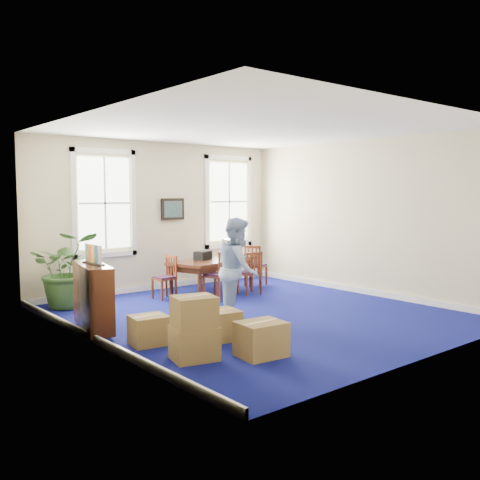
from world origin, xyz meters
TOP-DOWN VIEW (x-y plane):
  - floor at (0.00, 0.00)m, footprint 6.50×6.50m
  - ceiling at (0.00, 0.00)m, footprint 6.50×6.50m
  - wall_back at (0.00, 3.25)m, footprint 6.50×0.00m
  - wall_front at (0.00, -3.25)m, footprint 6.50×0.00m
  - wall_left at (-3.00, 0.00)m, footprint 0.00×6.50m
  - wall_right at (3.00, 0.00)m, footprint 0.00×6.50m
  - baseboard_back at (0.00, 3.22)m, footprint 6.00×0.04m
  - baseboard_left at (-2.97, 0.00)m, footprint 0.04×6.50m
  - baseboard_right at (2.97, 0.00)m, footprint 0.04×6.50m
  - window_left at (-1.30, 3.23)m, footprint 1.40×0.12m
  - window_right at (1.90, 3.23)m, footprint 1.40×0.12m
  - wall_picture at (0.30, 3.20)m, footprint 0.58×0.06m
  - conference_table at (0.67, 2.20)m, footprint 2.24×1.49m
  - crt_tv at (1.28, 2.25)m, footprint 0.57×0.60m
  - game_console at (1.56, 2.20)m, footprint 0.18×0.21m
  - equipment_bag at (0.44, 2.25)m, footprint 0.43×0.36m
  - chair_near_left at (0.25, 1.50)m, footprint 0.54×0.54m
  - chair_near_right at (1.09, 1.50)m, footprint 0.45×0.45m
  - chair_end_left at (-0.55, 2.20)m, footprint 0.40×0.40m
  - chair_end_right at (1.88, 2.20)m, footprint 0.55×0.55m
  - man at (-0.57, -0.16)m, footprint 1.02×1.06m
  - credenza at (-2.73, 0.63)m, footprint 0.61×1.30m
  - brochure_rack at (-2.72, 0.63)m, footprint 0.20×0.72m
  - potted_plant at (-2.33, 2.61)m, footprint 1.59×1.50m
  - cardboard_boxes at (-2.09, -1.32)m, footprint 1.70×1.70m

SIDE VIEW (x-z plane):
  - floor at x=0.00m, z-range 0.00..0.00m
  - baseboard_back at x=0.00m, z-range 0.00..0.12m
  - baseboard_left at x=-2.97m, z-range 0.00..0.12m
  - baseboard_right at x=2.97m, z-range 0.00..0.12m
  - conference_table at x=0.67m, z-range 0.00..0.70m
  - chair_end_left at x=-0.55m, z-range 0.00..0.85m
  - cardboard_boxes at x=-2.09m, z-range 0.00..0.85m
  - chair_near_right at x=1.09m, z-range 0.00..0.90m
  - chair_end_right at x=1.88m, z-range 0.00..0.93m
  - chair_near_left at x=0.25m, z-range 0.00..0.98m
  - credenza at x=-2.73m, z-range 0.00..0.98m
  - potted_plant at x=-2.33m, z-range 0.00..1.41m
  - game_console at x=1.56m, z-range 0.70..0.75m
  - equipment_bag at x=0.44m, z-range 0.70..0.89m
  - man at x=-0.57m, z-range 0.00..1.71m
  - crt_tv at x=1.28m, z-range 0.70..1.09m
  - brochure_rack at x=-2.72m, z-range 0.98..1.30m
  - wall_back at x=0.00m, z-range -1.65..4.85m
  - wall_front at x=0.00m, z-range -1.65..4.85m
  - wall_left at x=-3.00m, z-range -1.65..4.85m
  - wall_right at x=3.00m, z-range -1.65..4.85m
  - wall_picture at x=0.30m, z-range 1.51..1.99m
  - window_left at x=-1.30m, z-range 0.80..3.00m
  - window_right at x=1.90m, z-range 0.80..3.00m
  - ceiling at x=0.00m, z-range 3.20..3.20m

